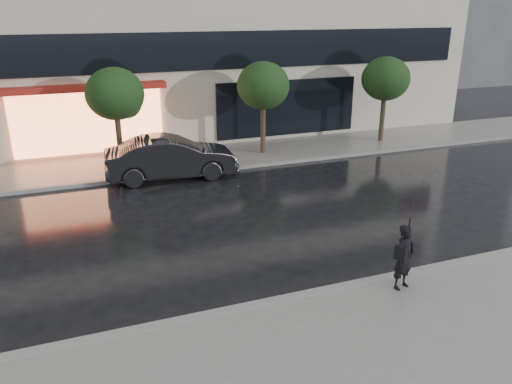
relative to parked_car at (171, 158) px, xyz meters
name	(u,v)px	position (x,y,z in m)	size (l,w,h in m)	color
ground	(298,275)	(1.34, -8.30, -0.79)	(120.00, 120.00, 0.00)	black
sidewalk_near	(373,356)	(1.34, -11.55, -0.73)	(60.00, 4.50, 0.12)	slate
sidewalk_far	(194,159)	(1.34, 1.95, -0.73)	(60.00, 3.50, 0.12)	slate
curb_near	(317,294)	(1.34, -9.30, -0.72)	(60.00, 0.25, 0.14)	gray
curb_far	(205,171)	(1.34, 0.20, -0.72)	(60.00, 0.25, 0.14)	gray
tree_mid_west	(117,96)	(-1.60, 1.73, 2.13)	(2.20, 2.20, 3.99)	#33261C
tree_mid_east	(264,87)	(4.40, 1.73, 2.13)	(2.20, 2.20, 3.99)	#33261C
tree_far_east	(386,80)	(10.40, 1.73, 2.13)	(2.20, 2.20, 3.99)	#33261C
parked_car	(171,158)	(0.00, 0.00, 0.00)	(1.68, 4.82, 1.59)	black
pedestrian_with_umbrella	(408,231)	(3.25, -9.79, 0.71)	(1.04, 1.05, 2.12)	black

